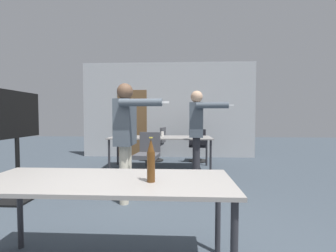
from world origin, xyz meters
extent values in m
cube|color=#B2B5B7|center=(0.00, 5.38, 1.44)|extent=(5.24, 0.10, 2.88)
cube|color=brown|center=(-1.10, 5.32, 1.02)|extent=(0.90, 0.02, 2.05)
cube|color=gray|center=(-0.25, 0.22, 0.74)|extent=(1.98, 0.71, 0.03)
cylinder|color=#2D2D33|center=(-1.18, 0.52, 0.36)|extent=(0.05, 0.05, 0.73)
cylinder|color=#2D2D33|center=(0.68, 0.52, 0.36)|extent=(0.05, 0.05, 0.73)
cube|color=gray|center=(-0.11, 3.82, 0.74)|extent=(2.40, 0.84, 0.03)
cylinder|color=#2D2D33|center=(-1.25, 3.46, 0.36)|extent=(0.05, 0.05, 0.73)
cylinder|color=#2D2D33|center=(1.03, 3.46, 0.36)|extent=(0.05, 0.05, 0.73)
cylinder|color=#2D2D33|center=(-1.25, 4.18, 0.36)|extent=(0.05, 0.05, 0.73)
cylinder|color=#2D2D33|center=(1.03, 4.18, 0.36)|extent=(0.05, 0.05, 0.73)
cube|color=black|center=(-2.07, 1.70, 0.01)|extent=(0.44, 0.56, 0.03)
cylinder|color=black|center=(-2.07, 1.70, 0.48)|extent=(0.06, 0.06, 0.90)
cube|color=black|center=(-2.07, 1.70, 1.28)|extent=(0.04, 1.00, 0.69)
cube|color=black|center=(-2.10, 1.70, 1.28)|extent=(0.01, 0.92, 0.61)
cylinder|color=#28282D|center=(0.68, 3.02, 0.42)|extent=(0.14, 0.14, 0.85)
cylinder|color=#28282D|center=(0.66, 2.83, 0.42)|extent=(0.14, 0.14, 0.85)
cube|color=#4C5660|center=(0.67, 2.93, 1.18)|extent=(0.31, 0.48, 0.67)
sphere|color=#DBAD89|center=(0.67, 2.93, 1.63)|extent=(0.23, 0.23, 0.23)
cylinder|color=#4C5660|center=(0.70, 3.21, 1.16)|extent=(0.11, 0.11, 0.58)
cylinder|color=#4C5660|center=(0.93, 2.61, 1.45)|extent=(0.59, 0.17, 0.11)
cube|color=white|center=(1.25, 2.58, 1.45)|extent=(0.12, 0.05, 0.03)
cylinder|color=beige|center=(-0.45, 1.80, 0.42)|extent=(0.13, 0.13, 0.84)
cylinder|color=beige|center=(-0.46, 1.63, 0.42)|extent=(0.13, 0.13, 0.84)
cube|color=#4C5660|center=(-0.45, 1.71, 1.17)|extent=(0.26, 0.43, 0.66)
sphere|color=brown|center=(-0.45, 1.71, 1.61)|extent=(0.23, 0.23, 0.23)
cylinder|color=#4C5660|center=(-0.44, 1.98, 1.15)|extent=(0.10, 0.10, 0.57)
cylinder|color=#4C5660|center=(-0.18, 1.44, 1.43)|extent=(0.57, 0.13, 0.10)
cube|color=white|center=(0.13, 1.42, 1.43)|extent=(0.12, 0.04, 0.03)
cylinder|color=black|center=(-0.37, 4.74, 0.01)|extent=(0.52, 0.52, 0.03)
cylinder|color=black|center=(-0.37, 4.74, 0.24)|extent=(0.06, 0.06, 0.41)
cube|color=#4C4C51|center=(-0.37, 4.74, 0.48)|extent=(0.54, 0.54, 0.08)
cube|color=#4C4C51|center=(-0.11, 4.69, 0.73)|extent=(0.14, 0.44, 0.42)
cylinder|color=black|center=(-0.31, 2.93, 0.01)|extent=(0.52, 0.52, 0.03)
cylinder|color=black|center=(-0.31, 2.93, 0.22)|extent=(0.06, 0.06, 0.39)
cube|color=#4C4C51|center=(-0.31, 2.93, 0.46)|extent=(0.51, 0.51, 0.08)
cube|color=#4C4C51|center=(-0.28, 3.19, 0.71)|extent=(0.44, 0.11, 0.42)
cylinder|color=black|center=(0.86, 4.71, 0.01)|extent=(0.52, 0.52, 0.03)
cylinder|color=black|center=(0.86, 4.71, 0.22)|extent=(0.06, 0.06, 0.38)
cube|color=black|center=(0.86, 4.71, 0.45)|extent=(0.53, 0.53, 0.08)
cube|color=black|center=(0.82, 4.45, 0.70)|extent=(0.44, 0.13, 0.42)
cylinder|color=#563314|center=(0.11, 0.17, 0.87)|extent=(0.06, 0.06, 0.23)
cone|color=#563314|center=(0.11, 0.17, 1.04)|extent=(0.06, 0.06, 0.10)
cylinder|color=gold|center=(0.11, 0.17, 1.09)|extent=(0.03, 0.03, 0.01)
cylinder|color=silver|center=(-0.08, 4.00, 0.82)|extent=(0.07, 0.07, 0.12)
camera|label=1|loc=(0.32, -1.50, 1.26)|focal=24.00mm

